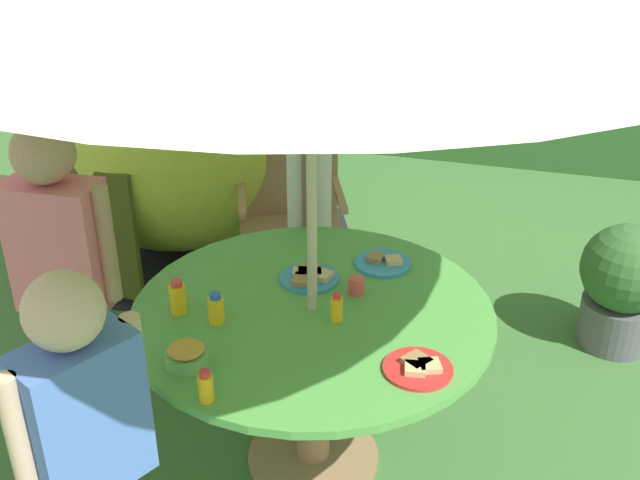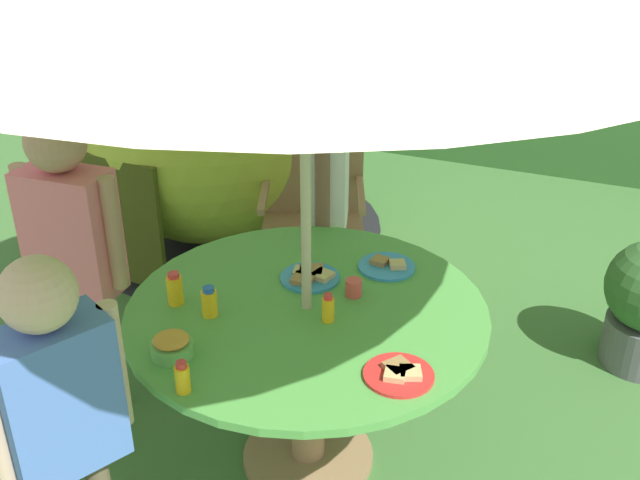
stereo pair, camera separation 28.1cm
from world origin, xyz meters
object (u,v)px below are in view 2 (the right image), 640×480
Objects in this scene: wooden_chair at (313,208)px; child_in_pink_shirt at (71,233)px; juice_bottle_near_right at (328,309)px; dome_tent at (222,110)px; snack_bowl at (172,346)px; garden_table at (307,342)px; child_in_blue_shirt at (58,398)px; juice_bottle_center_front at (175,289)px; plate_far_left at (310,276)px; plate_center_back at (399,374)px; juice_bottle_near_left at (209,302)px; cup_near at (354,288)px; juice_bottle_far_right at (183,378)px; plate_back_edge at (387,266)px; child_in_white_shirt at (326,176)px.

wooden_chair is 0.70× the size of child_in_pink_shirt.
dome_tent is at bearing 128.17° from juice_bottle_near_right.
dome_tent is at bearing 97.02° from child_in_pink_shirt.
child_in_pink_shirt is 9.72× the size of snack_bowl.
garden_table is 1.02m from child_in_pink_shirt.
child_in_blue_shirt is (-0.42, -0.83, 0.23)m from garden_table.
juice_bottle_center_front is (0.01, -1.31, 0.25)m from wooden_chair.
snack_bowl reaches higher than plate_far_left.
plate_center_back is at bearing -31.18° from garden_table.
juice_bottle_center_front is (0.86, -1.91, 0.00)m from dome_tent.
juice_bottle_near_left is 0.53m from cup_near.
garden_table is 10.33× the size of juice_bottle_center_front.
child_in_blue_shirt is at bearing -100.52° from juice_bottle_near_left.
garden_table is 0.61× the size of dome_tent.
plate_far_left is 0.78m from juice_bottle_far_right.
wooden_chair is 1.06m from plate_far_left.
plate_far_left is (0.91, 0.25, -0.13)m from child_in_pink_shirt.
juice_bottle_far_right is 0.86× the size of juice_bottle_center_front.
juice_bottle_near_left reaches higher than plate_back_edge.
child_in_pink_shirt is 0.69m from juice_bottle_near_left.
juice_bottle_center_front is 0.65m from cup_near.
juice_bottle_center_front is at bearing -60.30° from dome_tent.
plate_center_back is 2.07× the size of juice_bottle_far_right.
snack_bowl is 1.28× the size of juice_bottle_far_right.
garden_table is 12.07× the size of juice_bottle_far_right.
juice_bottle_near_left is at bearing 16.26° from child_in_blue_shirt.
juice_bottle_near_right is (0.10, -0.05, 0.20)m from garden_table.
plate_far_left is at bearing 42.30° from juice_bottle_center_front.
juice_bottle_center_front reaches higher than garden_table.
plate_center_back is 0.50m from cup_near.
snack_bowl is 1.21× the size of juice_bottle_near_left.
child_in_pink_shirt is 20.83× the size of cup_near.
snack_bowl is 0.55m from juice_bottle_near_right.
plate_far_left is 1.02× the size of plate_center_back.
garden_table is at bearing -90.00° from wooden_chair.
wooden_chair is at bearing 129.93° from plate_back_edge.
child_in_pink_shirt is 12.44× the size of juice_bottle_far_right.
juice_bottle_far_right reaches higher than juice_bottle_near_right.
dome_tent reaches higher than child_in_white_shirt.
child_in_pink_shirt is 12.57× the size of juice_bottle_near_right.
juice_bottle_center_front is (-0.18, -1.00, -0.08)m from child_in_white_shirt.
juice_bottle_far_right is (0.11, -1.42, -0.09)m from child_in_white_shirt.
child_in_blue_shirt is 0.41m from snack_bowl.
plate_center_back is (0.69, -1.10, -0.13)m from child_in_white_shirt.
wooden_chair is 8.68× the size of juice_bottle_far_right.
child_in_pink_shirt reaches higher than juice_bottle_far_right.
child_in_blue_shirt is 11.68× the size of juice_bottle_near_right.
juice_bottle_far_right is at bearing -13.25° from child_in_white_shirt.
child_in_white_shirt is at bearing 88.86° from snack_bowl.
child_in_pink_shirt is at bearing 151.32° from snack_bowl.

